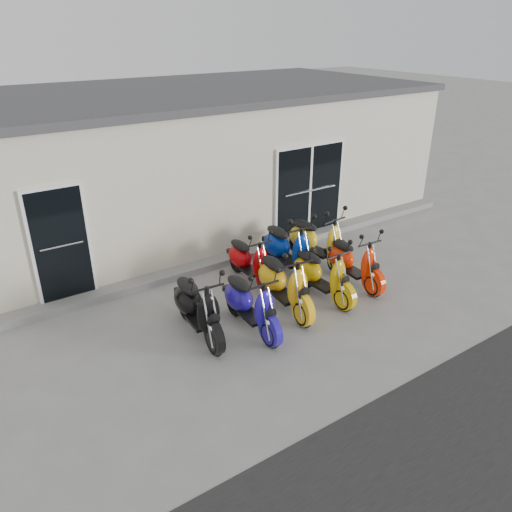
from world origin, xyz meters
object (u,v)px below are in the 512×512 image
(scooter_front_black, at_px, (197,300))
(scooter_front_blue, at_px, (251,296))
(scooter_back_blue, at_px, (288,242))
(scooter_back_yellow, at_px, (318,234))
(scooter_front_orange_b, at_px, (322,267))
(scooter_back_red, at_px, (249,255))
(scooter_front_orange_a, at_px, (284,276))
(scooter_front_red, at_px, (354,255))

(scooter_front_black, relative_size, scooter_front_blue, 1.04)
(scooter_back_blue, bearing_deg, scooter_back_yellow, 5.33)
(scooter_front_blue, xyz_separation_m, scooter_back_blue, (1.82, 1.34, 0.06))
(scooter_front_orange_b, distance_m, scooter_back_red, 1.53)
(scooter_front_black, relative_size, scooter_back_yellow, 0.96)
(scooter_front_orange_b, height_order, scooter_back_yellow, scooter_back_yellow)
(scooter_front_orange_b, height_order, scooter_back_blue, scooter_back_blue)
(scooter_front_orange_b, relative_size, scooter_back_red, 1.06)
(scooter_back_red, height_order, scooter_back_blue, scooter_back_blue)
(scooter_front_orange_b, bearing_deg, scooter_back_yellow, 50.66)
(scooter_front_black, xyz_separation_m, scooter_back_blue, (2.65, 0.98, 0.04))
(scooter_front_orange_b, xyz_separation_m, scooter_back_blue, (0.09, 1.17, 0.07))
(scooter_front_orange_a, xyz_separation_m, scooter_front_red, (1.76, 0.02, -0.05))
(scooter_front_orange_a, bearing_deg, scooter_front_orange_b, 3.20)
(scooter_front_orange_b, bearing_deg, scooter_front_black, 173.95)
(scooter_front_blue, distance_m, scooter_back_red, 1.76)
(scooter_front_orange_b, bearing_deg, scooter_back_red, 118.88)
(scooter_front_orange_a, bearing_deg, scooter_back_yellow, 38.86)
(scooter_front_black, height_order, scooter_front_red, scooter_front_black)
(scooter_front_black, distance_m, scooter_front_orange_b, 2.57)
(scooter_front_orange_b, bearing_deg, scooter_back_blue, 83.71)
(scooter_front_orange_b, bearing_deg, scooter_front_red, 2.47)
(scooter_front_red, xyz_separation_m, scooter_back_blue, (-0.81, 1.10, 0.07))
(scooter_front_orange_b, height_order, scooter_back_red, scooter_front_orange_b)
(scooter_back_blue, xyz_separation_m, scooter_back_yellow, (0.81, 0.01, -0.01))
(scooter_front_blue, height_order, scooter_front_red, scooter_front_blue)
(scooter_front_black, bearing_deg, scooter_front_orange_a, -0.18)
(scooter_front_orange_b, xyz_separation_m, scooter_back_yellow, (0.90, 1.18, 0.06))
(scooter_front_red, height_order, scooter_back_red, scooter_front_red)
(scooter_front_blue, distance_m, scooter_front_red, 2.65)
(scooter_front_orange_a, xyz_separation_m, scooter_front_orange_b, (0.86, -0.04, -0.05))
(scooter_front_blue, distance_m, scooter_back_yellow, 2.96)
(scooter_front_blue, relative_size, scooter_front_orange_b, 1.01)
(scooter_back_blue, height_order, scooter_back_yellow, scooter_back_blue)
(scooter_front_blue, bearing_deg, scooter_back_yellow, 28.96)
(scooter_back_red, bearing_deg, scooter_front_orange_a, -92.59)
(scooter_front_blue, xyz_separation_m, scooter_back_yellow, (2.64, 1.35, 0.06))
(scooter_front_blue, height_order, scooter_back_blue, scooter_back_blue)
(scooter_front_blue, distance_m, scooter_back_blue, 2.26)
(scooter_front_blue, height_order, scooter_front_orange_b, scooter_front_blue)
(scooter_front_black, height_order, scooter_front_blue, scooter_front_black)
(scooter_front_black, distance_m, scooter_front_red, 3.46)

